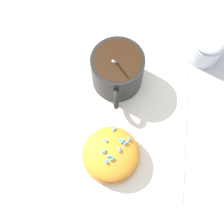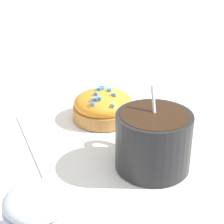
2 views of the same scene
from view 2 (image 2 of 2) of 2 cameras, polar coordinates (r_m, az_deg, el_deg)
name	(u,v)px [view 2 (image 2 of 2)]	position (r m, az deg, el deg)	size (l,w,h in m)	color
ground_plane	(128,140)	(0.53, 2.50, -4.26)	(3.00, 3.00, 0.00)	#B2B2B7
paper_napkin	(128,139)	(0.53, 2.50, -4.12)	(0.27, 0.28, 0.00)	white
coffee_cup	(155,137)	(0.46, 6.64, -3.86)	(0.12, 0.09, 0.10)	black
frosted_pastry	(104,106)	(0.58, -1.30, 0.86)	(0.10, 0.10, 0.05)	#C18442
sugar_bowl	(39,219)	(0.36, -11.09, -15.66)	(0.06, 0.06, 0.06)	silver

